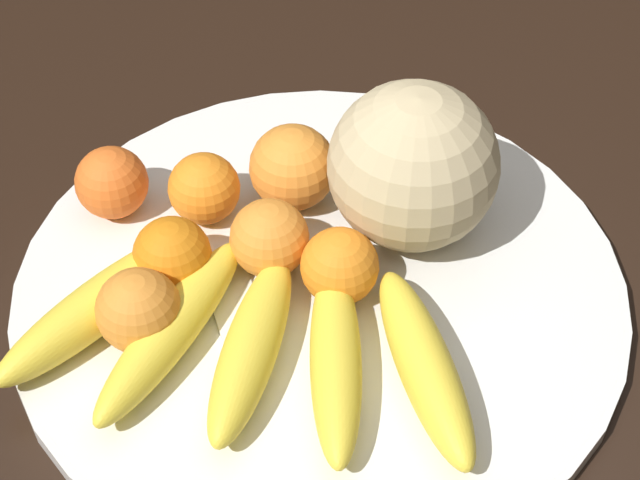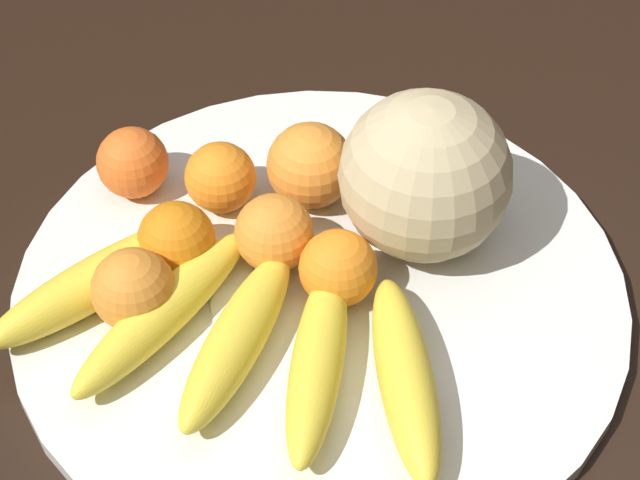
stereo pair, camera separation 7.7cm
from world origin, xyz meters
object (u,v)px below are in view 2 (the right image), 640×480
(orange_front_left, at_px, (310,166))
(orange_side_extra, at_px, (274,233))
(orange_back_right, at_px, (133,163))
(orange_top_small, at_px, (338,268))
(produce_tag, at_px, (233,294))
(orange_back_left, at_px, (134,290))
(melon, at_px, (425,176))
(orange_mid_center, at_px, (220,177))
(kitchen_table, at_px, (344,327))
(banana_bunch, at_px, (238,330))
(fruit_bowl, at_px, (320,291))
(orange_front_right, at_px, (177,243))

(orange_front_left, height_order, orange_side_extra, orange_front_left)
(orange_back_right, height_order, orange_top_small, same)
(orange_front_left, distance_m, produce_tag, 0.12)
(orange_back_left, height_order, orange_back_right, orange_back_left)
(melon, distance_m, orange_back_right, 0.24)
(melon, relative_size, orange_mid_center, 2.29)
(kitchen_table, height_order, orange_side_extra, orange_side_extra)
(banana_bunch, distance_m, orange_mid_center, 0.15)
(orange_top_small, bearing_deg, fruit_bowl, 42.40)
(melon, xyz_separation_m, orange_top_small, (-0.04, 0.08, -0.04))
(kitchen_table, relative_size, orange_front_left, 18.09)
(banana_bunch, relative_size, orange_mid_center, 5.46)
(kitchen_table, xyz_separation_m, melon, (-0.01, -0.06, 0.18))
(melon, relative_size, orange_back_right, 2.25)
(fruit_bowl, bearing_deg, orange_front_left, -9.34)
(melon, xyz_separation_m, produce_tag, (-0.02, 0.15, -0.06))
(orange_side_extra, bearing_deg, orange_front_right, 83.50)
(kitchen_table, bearing_deg, fruit_bowl, 144.24)
(orange_back_left, bearing_deg, orange_mid_center, -38.68)
(orange_back_right, relative_size, orange_side_extra, 0.96)
(orange_front_left, bearing_deg, banana_bunch, 148.02)
(orange_back_right, relative_size, orange_top_small, 1.00)
(kitchen_table, distance_m, orange_front_right, 0.20)
(melon, distance_m, orange_side_extra, 0.12)
(fruit_bowl, height_order, orange_back_left, orange_back_left)
(melon, distance_m, produce_tag, 0.17)
(orange_mid_center, height_order, orange_back_right, same)
(fruit_bowl, xyz_separation_m, produce_tag, (0.01, 0.07, 0.01))
(orange_mid_center, xyz_separation_m, orange_back_right, (0.03, 0.07, 0.00))
(banana_bunch, relative_size, orange_top_small, 5.36)
(banana_bunch, bearing_deg, orange_mid_center, -150.09)
(kitchen_table, relative_size, orange_back_left, 20.48)
(orange_side_extra, bearing_deg, kitchen_table, -78.87)
(kitchen_table, height_order, orange_back_right, orange_back_right)
(fruit_bowl, distance_m, orange_back_left, 0.14)
(melon, bearing_deg, orange_front_left, 48.84)
(kitchen_table, distance_m, fruit_bowl, 0.12)
(orange_top_small, height_order, produce_tag, orange_top_small)
(kitchen_table, relative_size, melon, 9.64)
(orange_mid_center, height_order, orange_side_extra, orange_side_extra)
(kitchen_table, xyz_separation_m, orange_back_right, (0.09, 0.15, 0.14))
(orange_front_right, bearing_deg, orange_top_small, -115.80)
(orange_back_left, height_order, produce_tag, orange_back_left)
(banana_bunch, xyz_separation_m, orange_side_extra, (0.08, -0.04, 0.01))
(orange_front_right, distance_m, orange_mid_center, 0.08)
(orange_mid_center, distance_m, orange_back_left, 0.13)
(melon, xyz_separation_m, orange_mid_center, (0.07, 0.14, -0.04))
(melon, relative_size, produce_tag, 1.49)
(orange_side_extra, bearing_deg, orange_front_left, -35.10)
(orange_back_right, relative_size, produce_tag, 0.66)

